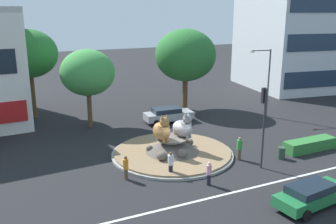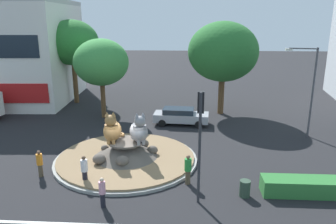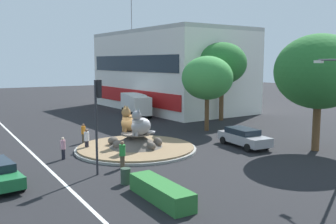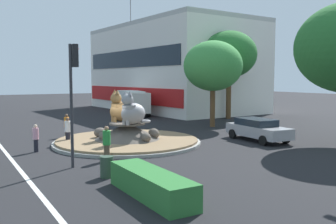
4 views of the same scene
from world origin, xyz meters
name	(u,v)px [view 2 (image 2 of 4)]	position (x,y,z in m)	size (l,w,h in m)	color
ground_plane	(126,160)	(0.00, 0.00, 0.00)	(160.00, 160.00, 0.00)	black
roundabout_island	(126,154)	(0.00, -0.01, 0.45)	(9.32, 9.32, 1.36)	gray
cat_statue_tabby	(112,130)	(-0.85, 0.00, 2.12)	(1.34, 2.14, 2.08)	#9E703D
cat_statue_grey	(139,131)	(0.90, -0.06, 2.11)	(1.69, 2.34, 2.05)	gray
traffic_light_mast	(200,128)	(4.59, -4.77, 3.95)	(0.33, 0.46, 5.72)	#2D2D33
clipped_hedge_strip	(305,187)	(10.27, -3.76, 0.45)	(4.54, 1.20, 0.90)	#2D7033
broadleaf_tree_behind_island	(101,62)	(-3.94, 9.80, 5.20)	(5.02, 5.02, 7.35)	brown
second_tree_near_tower	(223,52)	(7.26, 11.76, 6.04)	(6.63, 6.63, 8.87)	brown
third_tree_left	(72,43)	(-8.42, 15.29, 6.57)	(5.65, 5.65, 9.01)	brown
streetlight_arm	(310,86)	(13.31, 5.53, 4.10)	(2.29, 0.65, 6.98)	#4C4C51
pedestrian_pink_shirt	(102,192)	(-0.14, -5.58, 0.83)	(0.33, 0.33, 1.58)	black
pedestrian_white_shirt	(84,169)	(-1.73, -3.32, 0.89)	(0.39, 0.39, 1.70)	black
pedestrian_green_shirt	(188,169)	(4.06, -2.98, 0.93)	(0.39, 0.39, 1.77)	brown
pedestrian_orange_shirt	(40,163)	(-4.63, -2.58, 0.87)	(0.35, 0.35, 1.64)	brown
sedan_on_far_lane	(181,116)	(3.40, 7.97, 0.79)	(4.90, 2.33, 1.47)	#99999E
litter_bin	(245,188)	(7.04, -4.15, 0.45)	(0.56, 0.56, 0.90)	#2D4233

